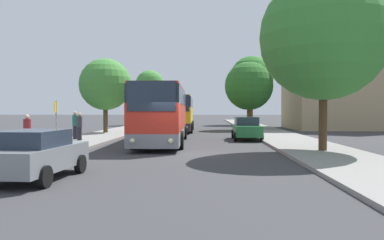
# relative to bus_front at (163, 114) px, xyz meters

# --- Properties ---
(ground_plane) EXTENTS (300.00, 300.00, 0.00)m
(ground_plane) POSITION_rel_bus_front_xyz_m (1.46, -5.37, -1.89)
(ground_plane) COLOR #38383A
(ground_plane) RESTS_ON ground
(sidewalk_left) EXTENTS (4.00, 120.00, 0.15)m
(sidewalk_left) POSITION_rel_bus_front_xyz_m (-5.54, -5.37, -1.81)
(sidewalk_left) COLOR gray
(sidewalk_left) RESTS_ON ground_plane
(sidewalk_right) EXTENTS (4.00, 120.00, 0.15)m
(sidewalk_right) POSITION_rel_bus_front_xyz_m (8.46, -5.37, -1.81)
(sidewalk_right) COLOR gray
(sidewalk_right) RESTS_ON ground_plane
(building_right_background) EXTENTS (16.09, 10.42, 13.48)m
(building_right_background) POSITION_rel_bus_front_xyz_m (20.32, 19.38, 4.85)
(building_right_background) COLOR tan
(building_right_background) RESTS_ON ground_plane
(bus_front) EXTENTS (3.14, 12.09, 3.54)m
(bus_front) POSITION_rel_bus_front_xyz_m (0.00, 0.00, 0.00)
(bus_front) COLOR gray
(bus_front) RESTS_ON ground_plane
(bus_middle) EXTENTS (2.91, 10.50, 3.48)m
(bus_middle) POSITION_rel_bus_front_xyz_m (0.07, 13.53, -0.04)
(bus_middle) COLOR #2D2D2D
(bus_middle) RESTS_ON ground_plane
(parked_car_left_curb) EXTENTS (2.26, 4.06, 1.52)m
(parked_car_left_curb) POSITION_rel_bus_front_xyz_m (-2.46, -12.38, -1.10)
(parked_car_left_curb) COLOR slate
(parked_car_left_curb) RESTS_ON ground_plane
(parked_car_right_near) EXTENTS (2.00, 4.54, 1.62)m
(parked_car_right_near) POSITION_rel_bus_front_xyz_m (5.64, 3.24, -1.05)
(parked_car_right_near) COLOR #236B38
(parked_car_right_near) RESTS_ON ground_plane
(bus_stop_sign) EXTENTS (0.08, 0.45, 2.49)m
(bus_stop_sign) POSITION_rel_bus_front_xyz_m (-5.62, -3.01, -0.19)
(bus_stop_sign) COLOR gray
(bus_stop_sign) RESTS_ON sidewalk_left
(pedestrian_waiting_near) EXTENTS (0.36, 0.36, 1.89)m
(pedestrian_waiting_near) POSITION_rel_bus_front_xyz_m (-6.11, 1.37, -0.77)
(pedestrian_waiting_near) COLOR #23232D
(pedestrian_waiting_near) RESTS_ON sidewalk_left
(pedestrian_waiting_far) EXTENTS (0.36, 0.36, 1.76)m
(pedestrian_waiting_far) POSITION_rel_bus_front_xyz_m (-6.09, -5.42, -0.85)
(pedestrian_waiting_far) COLOR #23232D
(pedestrian_waiting_far) RESTS_ON sidewalk_left
(pedestrian_walking_back) EXTENTS (0.36, 0.36, 1.80)m
(pedestrian_walking_back) POSITION_rel_bus_front_xyz_m (-5.53, 0.52, -0.82)
(pedestrian_walking_back) COLOR #23232D
(pedestrian_walking_back) RESTS_ON sidewalk_left
(tree_left_near) EXTENTS (4.57, 4.57, 6.54)m
(tree_left_near) POSITION_rel_bus_front_xyz_m (-6.19, 9.21, 2.50)
(tree_left_near) COLOR #513D23
(tree_left_near) RESTS_ON sidewalk_left
(tree_left_far) EXTENTS (4.00, 4.00, 7.60)m
(tree_left_far) POSITION_rel_bus_front_xyz_m (-5.30, 29.03, 3.83)
(tree_left_far) COLOR brown
(tree_left_far) RESTS_ON sidewalk_left
(tree_right_near) EXTENTS (5.14, 5.14, 7.13)m
(tree_right_near) POSITION_rel_bus_front_xyz_m (7.26, 16.53, 2.81)
(tree_right_near) COLOR #513D23
(tree_right_near) RESTS_ON sidewalk_right
(tree_right_mid) EXTENTS (6.22, 6.22, 8.67)m
(tree_right_mid) POSITION_rel_bus_front_xyz_m (8.50, -5.02, 3.82)
(tree_right_mid) COLOR #47331E
(tree_right_mid) RESTS_ON sidewalk_right
(tree_right_far) EXTENTS (6.19, 6.19, 9.72)m
(tree_right_far) POSITION_rel_bus_front_xyz_m (9.19, 30.42, 4.88)
(tree_right_far) COLOR #47331E
(tree_right_far) RESTS_ON sidewalk_right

